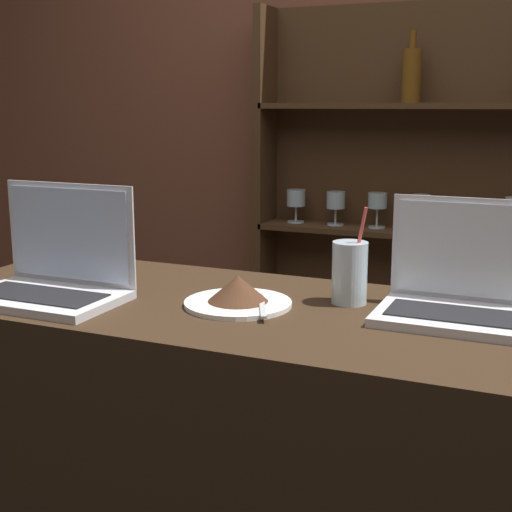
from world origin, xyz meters
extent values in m
cube|color=brown|center=(0.00, 1.59, 1.35)|extent=(7.00, 0.06, 2.70)
cube|color=#472D19|center=(-0.58, 1.47, 0.88)|extent=(0.03, 0.18, 1.76)
cube|color=#472D19|center=(0.01, 1.55, 0.88)|extent=(1.20, 0.02, 1.76)
cube|color=#472D19|center=(0.01, 1.47, 0.53)|extent=(1.16, 0.18, 0.02)
cube|color=#472D19|center=(0.01, 1.47, 0.97)|extent=(1.16, 0.18, 0.02)
cube|color=#472D19|center=(0.01, 1.47, 1.41)|extent=(1.16, 0.18, 0.02)
cylinder|color=silver|center=(-0.46, 1.47, 0.98)|extent=(0.06, 0.06, 0.01)
cylinder|color=silver|center=(-0.46, 1.47, 1.01)|extent=(0.01, 0.01, 0.06)
cylinder|color=silver|center=(-0.46, 1.47, 1.07)|extent=(0.07, 0.07, 0.06)
cylinder|color=silver|center=(-0.30, 1.47, 0.98)|extent=(0.06, 0.06, 0.01)
cylinder|color=silver|center=(-0.30, 1.47, 1.01)|extent=(0.01, 0.01, 0.06)
cylinder|color=silver|center=(-0.30, 1.47, 1.07)|extent=(0.07, 0.07, 0.06)
cylinder|color=silver|center=(-0.15, 1.47, 0.98)|extent=(0.06, 0.06, 0.01)
cylinder|color=silver|center=(-0.15, 1.47, 1.02)|extent=(0.01, 0.01, 0.07)
cylinder|color=silver|center=(-0.15, 1.47, 1.08)|extent=(0.07, 0.07, 0.06)
cylinder|color=silver|center=(0.01, 1.47, 0.98)|extent=(0.05, 0.05, 0.01)
cylinder|color=silver|center=(0.01, 1.47, 1.02)|extent=(0.01, 0.01, 0.06)
cylinder|color=silver|center=(0.01, 1.47, 1.08)|extent=(0.06, 0.06, 0.06)
cylinder|color=silver|center=(0.16, 1.47, 0.98)|extent=(0.05, 0.05, 0.01)
cylinder|color=silver|center=(0.16, 1.47, 1.01)|extent=(0.01, 0.01, 0.06)
cylinder|color=silver|center=(0.16, 1.47, 1.07)|extent=(0.06, 0.06, 0.05)
cylinder|color=brown|center=(-0.05, 1.47, 1.51)|extent=(0.06, 0.06, 0.18)
cylinder|color=brown|center=(-0.05, 1.47, 1.63)|extent=(0.02, 0.02, 0.06)
cube|color=silver|center=(-0.53, 0.13, 1.01)|extent=(0.33, 0.21, 0.02)
cube|color=black|center=(-0.53, 0.12, 1.02)|extent=(0.28, 0.12, 0.00)
cube|color=silver|center=(-0.53, 0.24, 1.14)|extent=(0.33, 0.00, 0.22)
cube|color=silver|center=(-0.53, 0.23, 1.14)|extent=(0.31, 0.01, 0.20)
cube|color=silver|center=(0.30, 0.33, 1.01)|extent=(0.32, 0.21, 0.02)
cube|color=black|center=(0.30, 0.32, 1.02)|extent=(0.27, 0.12, 0.00)
cube|color=silver|center=(0.30, 0.44, 1.13)|extent=(0.32, 0.00, 0.21)
cube|color=silver|center=(0.30, 0.44, 1.13)|extent=(0.29, 0.01, 0.19)
cylinder|color=white|center=(-0.14, 0.27, 1.01)|extent=(0.22, 0.22, 0.01)
cone|color=#422616|center=(-0.14, 0.27, 1.04)|extent=(0.13, 0.13, 0.06)
cube|color=#B7B7BC|center=(-0.08, 0.25, 1.02)|extent=(0.08, 0.16, 0.00)
cylinder|color=silver|center=(0.06, 0.38, 1.07)|extent=(0.07, 0.07, 0.13)
cylinder|color=#E04C47|center=(0.08, 0.38, 1.11)|extent=(0.04, 0.01, 0.20)
camera|label=1|loc=(0.46, -1.02, 1.41)|focal=50.00mm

